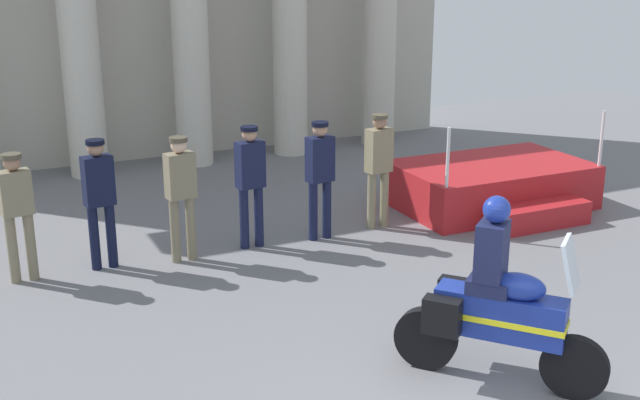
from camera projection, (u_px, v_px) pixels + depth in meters
reviewing_stand at (494, 186)px, 13.31m from camera, size 3.07×2.39×1.62m
officer_in_row_0 at (17, 207)px, 10.15m from camera, size 0.41×0.27×1.68m
officer_in_row_1 at (99, 194)px, 10.56m from camera, size 0.41×0.27×1.75m
officer_in_row_2 at (181, 189)px, 10.82m from camera, size 0.41×0.27×1.72m
officer_in_row_3 at (250, 177)px, 11.32m from camera, size 0.41×0.27×1.75m
officer_in_row_4 at (320, 171)px, 11.65m from camera, size 0.41×0.27×1.74m
officer_in_row_5 at (379, 162)px, 12.14m from camera, size 0.41×0.27×1.74m
motorcycle_with_rider at (493, 306)px, 7.82m from camera, size 1.45×1.66×1.90m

